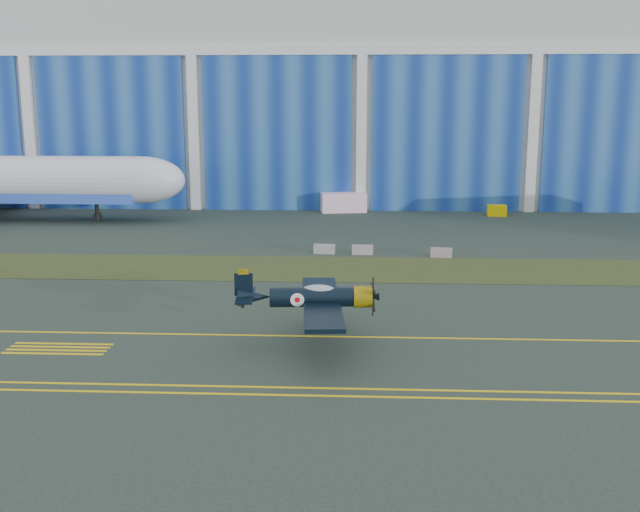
{
  "coord_description": "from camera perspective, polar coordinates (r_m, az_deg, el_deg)",
  "views": [
    {
      "loc": [
        -0.5,
        -49.26,
        14.36
      ],
      "look_at": [
        -3.07,
        2.28,
        3.57
      ],
      "focal_mm": 42.0,
      "sensor_mm": 36.0,
      "label": 1
    }
  ],
  "objects": [
    {
      "name": "ground",
      "position": [
        51.32,
        3.3,
        -4.47
      ],
      "size": [
        260.0,
        260.0,
        0.0
      ],
      "primitive_type": "plane",
      "color": "#2C3A31",
      "rests_on": "ground"
    },
    {
      "name": "grass_median",
      "position": [
        64.87,
        3.22,
        -0.99
      ],
      "size": [
        260.0,
        10.0,
        0.02
      ],
      "primitive_type": "cube",
      "color": "#475128",
      "rests_on": "ground"
    },
    {
      "name": "hangar",
      "position": [
        121.05,
        3.15,
        12.07
      ],
      "size": [
        220.0,
        45.7,
        30.0
      ],
      "color": "silver",
      "rests_on": "ground"
    },
    {
      "name": "taxiway_centreline",
      "position": [
        46.53,
        3.35,
        -6.18
      ],
      "size": [
        200.0,
        0.2,
        0.02
      ],
      "primitive_type": "cube",
      "color": "yellow",
      "rests_on": "ground"
    },
    {
      "name": "edge_line_near",
      "position": [
        37.61,
        3.46,
        -10.64
      ],
      "size": [
        80.0,
        0.2,
        0.02
      ],
      "primitive_type": "cube",
      "color": "yellow",
      "rests_on": "ground"
    },
    {
      "name": "edge_line_far",
      "position": [
        38.54,
        3.44,
        -10.08
      ],
      "size": [
        80.0,
        0.2,
        0.02
      ],
      "primitive_type": "cube",
      "color": "yellow",
      "rests_on": "ground"
    },
    {
      "name": "hold_short_ladder",
      "position": [
        46.97,
        -19.32,
        -6.67
      ],
      "size": [
        6.0,
        2.4,
        0.02
      ],
      "primitive_type": null,
      "color": "yellow",
      "rests_on": "ground"
    },
    {
      "name": "warbird",
      "position": [
        44.11,
        -0.58,
        -3.15
      ],
      "size": [
        10.4,
        12.2,
        3.4
      ],
      "rotation": [
        0.0,
        0.0,
        0.08
      ],
      "color": "black",
      "rests_on": "ground"
    },
    {
      "name": "shipping_container",
      "position": [
        97.86,
        1.81,
        4.1
      ],
      "size": [
        6.08,
        3.22,
        2.51
      ],
      "primitive_type": "cube",
      "rotation": [
        0.0,
        0.0,
        0.16
      ],
      "color": "#F1C8EB",
      "rests_on": "ground"
    },
    {
      "name": "tug",
      "position": [
        97.15,
        13.32,
        3.39
      ],
      "size": [
        2.42,
        1.6,
        1.36
      ],
      "primitive_type": "cube",
      "rotation": [
        0.0,
        0.0,
        -0.06
      ],
      "color": "#E1C400",
      "rests_on": "ground"
    },
    {
      "name": "barrier_a",
      "position": [
        71.19,
        0.33,
        0.54
      ],
      "size": [
        2.05,
        0.79,
        0.9
      ],
      "primitive_type": "cube",
      "rotation": [
        0.0,
        0.0,
        -0.1
      ],
      "color": "#939599",
      "rests_on": "ground"
    },
    {
      "name": "barrier_b",
      "position": [
        70.92,
        3.26,
        0.47
      ],
      "size": [
        2.01,
        0.62,
        0.9
      ],
      "primitive_type": "cube",
      "rotation": [
        0.0,
        0.0,
        -0.01
      ],
      "color": "#958D98",
      "rests_on": "ground"
    },
    {
      "name": "barrier_c",
      "position": [
        70.35,
        9.23,
        0.25
      ],
      "size": [
        2.06,
        0.87,
        0.9
      ],
      "primitive_type": "cube",
      "rotation": [
        0.0,
        0.0,
        -0.14
      ],
      "color": "gray",
      "rests_on": "ground"
    }
  ]
}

